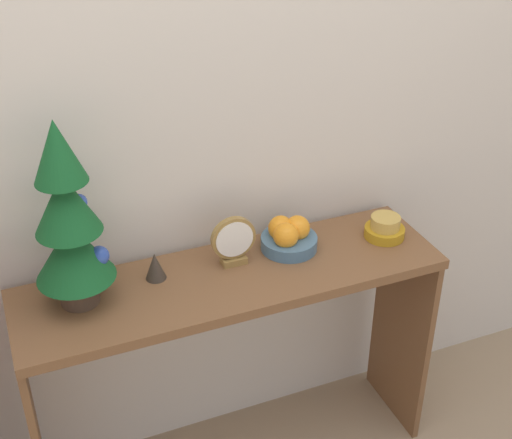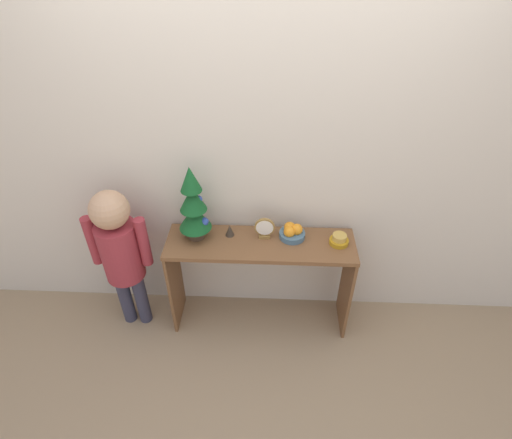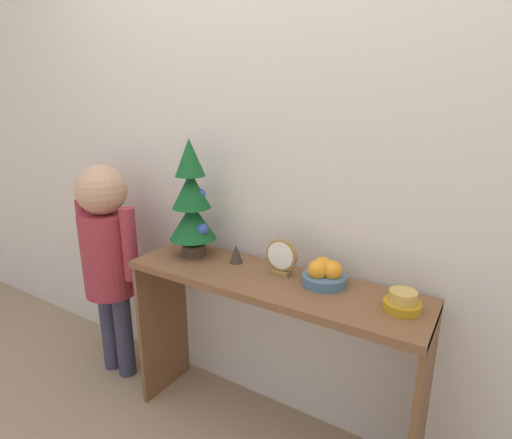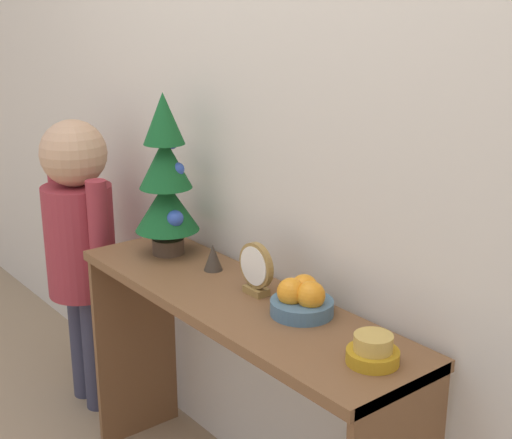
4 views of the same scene
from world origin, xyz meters
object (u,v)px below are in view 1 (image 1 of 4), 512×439
(fruit_bowl, at_px, (288,236))
(desk_clock, at_px, (234,241))
(mini_tree, at_px, (68,220))
(singing_bowl, at_px, (385,228))
(figurine, at_px, (155,266))

(fruit_bowl, relative_size, desk_clock, 1.11)
(mini_tree, xyz_separation_m, desk_clock, (0.44, 0.01, -0.17))
(mini_tree, bearing_deg, desk_clock, 1.71)
(mini_tree, xyz_separation_m, singing_bowl, (0.90, -0.03, -0.22))
(singing_bowl, bearing_deg, mini_tree, 178.38)
(figurine, bearing_deg, desk_clock, -3.46)
(desk_clock, bearing_deg, mini_tree, -178.29)
(mini_tree, distance_m, singing_bowl, 0.93)
(singing_bowl, distance_m, desk_clock, 0.47)
(mini_tree, xyz_separation_m, figurine, (0.21, 0.03, -0.21))
(mini_tree, distance_m, figurine, 0.30)
(mini_tree, relative_size, singing_bowl, 4.27)
(mini_tree, relative_size, figurine, 6.44)
(desk_clock, bearing_deg, fruit_bowl, 4.14)
(singing_bowl, bearing_deg, figurine, 175.70)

